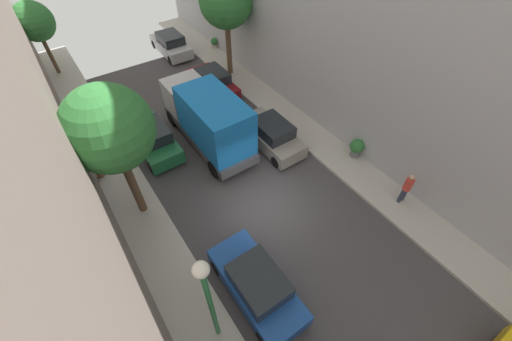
% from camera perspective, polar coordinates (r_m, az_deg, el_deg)
% --- Properties ---
extents(ground, '(32.00, 32.00, 0.00)m').
position_cam_1_polar(ground, '(14.91, 1.58, -6.04)').
color(ground, '#423F42').
extents(sidewalk_left, '(2.00, 44.00, 0.15)m').
position_cam_1_polar(sidewalk_left, '(13.82, -16.08, -15.11)').
color(sidewalk_left, '#B7B2A8').
rests_on(sidewalk_left, ground).
extents(sidewalk_right, '(2.00, 44.00, 0.15)m').
position_cam_1_polar(sidewalk_right, '(17.32, 15.12, 1.88)').
color(sidewalk_right, '#B7B2A8').
rests_on(sidewalk_right, ground).
extents(parked_car_left_2, '(1.78, 4.20, 1.57)m').
position_cam_1_polar(parked_car_left_2, '(12.16, 0.19, -19.94)').
color(parked_car_left_2, '#194799').
rests_on(parked_car_left_2, ground).
extents(parked_car_left_3, '(1.78, 4.20, 1.57)m').
position_cam_1_polar(parked_car_left_3, '(17.85, -18.10, 5.47)').
color(parked_car_left_3, '#1E6638').
rests_on(parked_car_left_3, ground).
extents(parked_car_right_2, '(1.78, 4.20, 1.57)m').
position_cam_1_polar(parked_car_right_2, '(17.25, 2.73, 6.50)').
color(parked_car_right_2, gray).
rests_on(parked_car_right_2, ground).
extents(parked_car_right_3, '(1.78, 4.20, 1.57)m').
position_cam_1_polar(parked_car_right_3, '(21.68, -7.78, 15.49)').
color(parked_car_right_3, maroon).
rests_on(parked_car_right_3, ground).
extents(parked_car_right_4, '(1.78, 4.20, 1.57)m').
position_cam_1_polar(parked_car_right_4, '(27.05, -15.08, 21.07)').
color(parked_car_right_4, silver).
rests_on(parked_car_right_4, ground).
extents(delivery_truck, '(2.26, 6.60, 3.38)m').
position_cam_1_polar(delivery_truck, '(16.77, -8.67, 9.28)').
color(delivery_truck, '#4C4C51').
rests_on(delivery_truck, ground).
extents(pedestrian, '(0.40, 0.36, 1.72)m').
position_cam_1_polar(pedestrian, '(15.65, 25.52, -2.79)').
color(pedestrian, '#2D334C').
rests_on(pedestrian, sidewalk_right).
extents(street_tree_0, '(3.22, 3.22, 6.29)m').
position_cam_1_polar(street_tree_0, '(12.29, -24.96, 6.67)').
color(street_tree_0, brown).
rests_on(street_tree_0, sidewalk_left).
extents(street_tree_1, '(3.30, 3.30, 6.44)m').
position_cam_1_polar(street_tree_1, '(21.83, -5.48, 28.10)').
color(street_tree_1, brown).
rests_on(street_tree_1, sidewalk_right).
extents(street_tree_2, '(2.45, 2.45, 4.79)m').
position_cam_1_polar(street_tree_2, '(26.27, -35.13, 21.05)').
color(street_tree_2, brown).
rests_on(street_tree_2, sidewalk_left).
extents(potted_plant_0, '(0.73, 0.73, 1.04)m').
position_cam_1_polar(potted_plant_0, '(17.26, 17.67, 3.99)').
color(potted_plant_0, slate).
rests_on(potted_plant_0, sidewalk_right).
extents(potted_plant_1, '(0.53, 0.53, 0.77)m').
position_cam_1_polar(potted_plant_1, '(27.15, -7.55, 21.90)').
color(potted_plant_1, '#B2A899').
rests_on(potted_plant_1, sidewalk_right).
extents(potted_plant_2, '(0.57, 0.57, 0.81)m').
position_cam_1_polar(potted_plant_2, '(17.36, -26.59, 0.25)').
color(potted_plant_2, brown).
rests_on(potted_plant_2, sidewalk_left).
extents(potted_plant_4, '(0.66, 0.66, 1.01)m').
position_cam_1_polar(potted_plant_4, '(20.17, -29.15, 6.71)').
color(potted_plant_4, slate).
rests_on(potted_plant_4, sidewalk_left).
extents(lamp_post, '(0.44, 0.44, 4.96)m').
position_cam_1_polar(lamp_post, '(9.18, -8.71, -21.11)').
color(lamp_post, '#26723F').
rests_on(lamp_post, sidewalk_left).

